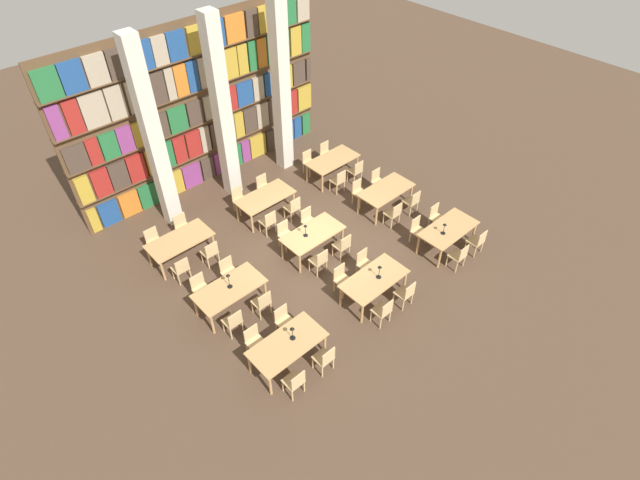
% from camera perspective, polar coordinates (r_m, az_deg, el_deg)
% --- Properties ---
extents(ground_plane, '(40.00, 40.00, 0.00)m').
position_cam_1_polar(ground_plane, '(15.06, -0.63, -1.44)').
color(ground_plane, '#4C3828').
extents(bookshelf_bank, '(9.28, 0.35, 5.50)m').
position_cam_1_polar(bookshelf_bank, '(17.14, -13.25, 14.53)').
color(bookshelf_bank, brown).
rests_on(bookshelf_bank, ground_plane).
extents(pillar_left, '(0.46, 0.46, 6.00)m').
position_cam_1_polar(pillar_left, '(15.19, -18.52, 10.90)').
color(pillar_left, beige).
rests_on(pillar_left, ground_plane).
extents(pillar_center, '(0.46, 0.46, 6.00)m').
position_cam_1_polar(pillar_center, '(16.08, -11.14, 14.19)').
color(pillar_center, beige).
rests_on(pillar_center, ground_plane).
extents(pillar_right, '(0.46, 0.46, 6.00)m').
position_cam_1_polar(pillar_right, '(17.25, -4.48, 16.90)').
color(pillar_right, beige).
rests_on(pillar_right, ground_plane).
extents(reading_table_0, '(1.86, 0.95, 0.76)m').
position_cam_1_polar(reading_table_0, '(12.06, -3.76, -11.94)').
color(reading_table_0, tan).
rests_on(reading_table_0, ground_plane).
extents(chair_0, '(0.42, 0.40, 0.87)m').
position_cam_1_polar(chair_0, '(11.76, -2.88, -15.88)').
color(chair_0, tan).
rests_on(chair_0, ground_plane).
extents(chair_1, '(0.42, 0.40, 0.87)m').
position_cam_1_polar(chair_1, '(12.47, -7.48, -11.36)').
color(chair_1, tan).
rests_on(chair_1, ground_plane).
extents(chair_2, '(0.42, 0.40, 0.87)m').
position_cam_1_polar(chair_2, '(12.09, 0.56, -13.36)').
color(chair_2, tan).
rests_on(chair_2, ground_plane).
extents(chair_3, '(0.42, 0.40, 0.87)m').
position_cam_1_polar(chair_3, '(12.78, -4.13, -9.15)').
color(chair_3, tan).
rests_on(chair_3, ground_plane).
extents(desk_lamp_0, '(0.14, 0.14, 0.42)m').
position_cam_1_polar(desk_lamp_0, '(11.85, -3.19, -10.34)').
color(desk_lamp_0, black).
rests_on(desk_lamp_0, reading_table_0).
extents(reading_table_1, '(1.86, 0.95, 0.76)m').
position_cam_1_polar(reading_table_1, '(13.42, 6.21, -4.61)').
color(reading_table_1, tan).
rests_on(reading_table_1, ground_plane).
extents(chair_4, '(0.42, 0.40, 0.87)m').
position_cam_1_polar(chair_4, '(13.04, 7.22, -8.03)').
color(chair_4, tan).
rests_on(chair_4, ground_plane).
extents(chair_5, '(0.42, 0.40, 0.87)m').
position_cam_1_polar(chair_5, '(13.68, 2.52, -4.44)').
color(chair_5, tan).
rests_on(chair_5, ground_plane).
extents(chair_6, '(0.42, 0.40, 0.87)m').
position_cam_1_polar(chair_6, '(13.51, 9.76, -6.01)').
color(chair_6, tan).
rests_on(chair_6, ground_plane).
extents(chair_7, '(0.42, 0.40, 0.87)m').
position_cam_1_polar(chair_7, '(14.14, 5.09, -2.64)').
color(chair_7, tan).
rests_on(chair_7, ground_plane).
extents(desk_lamp_1, '(0.14, 0.14, 0.44)m').
position_cam_1_polar(desk_lamp_1, '(13.19, 6.82, -3.37)').
color(desk_lamp_1, black).
rests_on(desk_lamp_1, reading_table_1).
extents(reading_table_2, '(1.86, 0.95, 0.76)m').
position_cam_1_polar(reading_table_2, '(15.26, 14.44, 1.09)').
color(reading_table_2, tan).
rests_on(reading_table_2, ground_plane).
extents(chair_8, '(0.42, 0.40, 0.87)m').
position_cam_1_polar(chair_8, '(14.84, 15.59, -1.73)').
color(chair_8, tan).
rests_on(chair_8, ground_plane).
extents(chair_9, '(0.42, 0.40, 0.87)m').
position_cam_1_polar(chair_9, '(15.40, 11.10, 1.17)').
color(chair_9, tan).
rests_on(chair_9, ground_plane).
extents(chair_10, '(0.42, 0.40, 0.87)m').
position_cam_1_polar(chair_10, '(15.45, 17.53, -0.13)').
color(chair_10, tan).
rests_on(chair_10, ground_plane).
extents(chair_11, '(0.42, 0.40, 0.87)m').
position_cam_1_polar(chair_11, '(15.99, 13.14, 2.61)').
color(chair_11, tan).
rests_on(chair_11, ground_plane).
extents(desk_lamp_2, '(0.14, 0.14, 0.39)m').
position_cam_1_polar(desk_lamp_2, '(14.82, 14.04, 1.49)').
color(desk_lamp_2, black).
rests_on(desk_lamp_2, reading_table_2).
extents(reading_table_3, '(1.86, 0.95, 0.76)m').
position_cam_1_polar(reading_table_3, '(13.33, -10.30, -5.66)').
color(reading_table_3, tan).
rests_on(reading_table_3, ground_plane).
extents(chair_12, '(0.42, 0.40, 0.87)m').
position_cam_1_polar(chair_12, '(12.91, -9.89, -9.14)').
color(chair_12, tan).
rests_on(chair_12, ground_plane).
extents(chair_13, '(0.42, 0.40, 0.87)m').
position_cam_1_polar(chair_13, '(13.82, -13.50, -5.35)').
color(chair_13, tan).
rests_on(chair_13, ground_plane).
extents(chair_14, '(0.42, 0.40, 0.87)m').
position_cam_1_polar(chair_14, '(13.20, -6.60, -7.08)').
color(chair_14, tan).
rests_on(chair_14, ground_plane).
extents(chair_15, '(0.42, 0.40, 0.87)m').
position_cam_1_polar(chair_15, '(14.09, -10.36, -3.52)').
color(chair_15, tan).
rests_on(chair_15, ground_plane).
extents(desk_lamp_3, '(0.14, 0.14, 0.49)m').
position_cam_1_polar(desk_lamp_3, '(13.06, -10.43, -4.32)').
color(desk_lamp_3, black).
rests_on(desk_lamp_3, reading_table_3).
extents(reading_table_4, '(1.86, 0.95, 0.76)m').
position_cam_1_polar(reading_table_4, '(14.63, -0.85, 0.58)').
color(reading_table_4, tan).
rests_on(reading_table_4, ground_plane).
extents(chair_16, '(0.42, 0.40, 0.87)m').
position_cam_1_polar(chair_16, '(14.16, -0.07, -2.35)').
color(chair_16, tan).
rests_on(chair_16, ground_plane).
extents(chair_17, '(0.42, 0.40, 0.87)m').
position_cam_1_polar(chair_17, '(15.00, -3.98, 0.70)').
color(chair_17, tan).
rests_on(chair_17, ground_plane).
extents(chair_18, '(0.42, 0.40, 0.87)m').
position_cam_1_polar(chair_18, '(14.62, 2.62, -0.61)').
color(chair_18, tan).
rests_on(chair_18, ground_plane).
extents(chair_19, '(0.42, 0.40, 0.87)m').
position_cam_1_polar(chair_19, '(15.44, -1.32, 2.26)').
color(chair_19, tan).
rests_on(chair_19, ground_plane).
extents(desk_lamp_4, '(0.14, 0.14, 0.43)m').
position_cam_1_polar(desk_lamp_4, '(14.30, -1.68, 1.36)').
color(desk_lamp_4, black).
rests_on(desk_lamp_4, reading_table_4).
extents(reading_table_5, '(1.86, 0.95, 0.76)m').
position_cam_1_polar(reading_table_5, '(16.39, 7.55, 5.54)').
color(reading_table_5, tan).
rests_on(reading_table_5, ground_plane).
extents(chair_20, '(0.42, 0.40, 0.87)m').
position_cam_1_polar(chair_20, '(15.87, 8.41, 3.03)').
color(chair_20, tan).
rests_on(chair_20, ground_plane).
extents(chair_21, '(0.42, 0.40, 0.87)m').
position_cam_1_polar(chair_21, '(16.62, 4.48, 5.53)').
color(chair_21, tan).
rests_on(chair_21, ground_plane).
extents(chair_22, '(0.42, 0.40, 0.87)m').
position_cam_1_polar(chair_22, '(16.44, 10.49, 4.38)').
color(chair_22, tan).
rests_on(chair_22, ground_plane).
extents(chair_23, '(0.42, 0.40, 0.87)m').
position_cam_1_polar(chair_23, '(17.18, 6.61, 6.75)').
color(chair_23, tan).
rests_on(chair_23, ground_plane).
extents(reading_table_6, '(1.86, 0.95, 0.76)m').
position_cam_1_polar(reading_table_6, '(14.97, -15.73, -0.19)').
color(reading_table_6, tan).
rests_on(reading_table_6, ground_plane).
extents(chair_24, '(0.42, 0.40, 0.87)m').
position_cam_1_polar(chair_24, '(14.47, -15.59, -3.14)').
color(chair_24, tan).
rests_on(chair_24, ground_plane).
extents(chair_25, '(0.42, 0.40, 0.87)m').
position_cam_1_polar(chair_25, '(15.53, -18.42, -0.11)').
color(chair_25, tan).
rests_on(chair_25, ground_plane).
extents(chair_26, '(0.42, 0.40, 0.87)m').
position_cam_1_polar(chair_26, '(14.74, -12.43, -1.36)').
color(chair_26, tan).
rests_on(chair_26, ground_plane).
extents(chair_27, '(0.42, 0.40, 0.87)m').
position_cam_1_polar(chair_27, '(15.79, -15.42, 1.50)').
color(chair_27, tan).
rests_on(chair_27, ground_plane).
extents(reading_table_7, '(1.86, 0.95, 0.76)m').
position_cam_1_polar(reading_table_7, '(16.05, -6.28, 4.76)').
color(reading_table_7, tan).
rests_on(reading_table_7, ground_plane).
extents(chair_28, '(0.42, 0.40, 0.87)m').
position_cam_1_polar(chair_28, '(15.48, -5.92, 2.14)').
color(chair_28, tan).
rests_on(chair_28, ground_plane).
extents(chair_29, '(0.42, 0.40, 0.87)m').
position_cam_1_polar(chair_29, '(16.48, -9.18, 4.66)').
color(chair_29, tan).
rests_on(chair_29, ground_plane).
extents(chair_30, '(0.42, 0.40, 0.87)m').
position_cam_1_polar(chair_30, '(15.94, -3.10, 3.72)').
color(chair_30, tan).
rests_on(chair_30, ground_plane).
extents(chair_31, '(0.42, 0.40, 0.87)m').
position_cam_1_polar(chair_31, '(16.91, -6.43, 6.10)').
color(chair_31, tan).
rests_on(chair_31, ground_plane).
extents(reading_table_8, '(1.86, 0.95, 0.76)m').
position_cam_1_polar(reading_table_8, '(17.67, 1.44, 9.00)').
color(reading_table_8, tan).
rests_on(reading_table_8, ground_plane).
extents(chair_32, '(0.42, 0.40, 0.87)m').
position_cam_1_polar(chair_32, '(17.09, 2.14, 6.83)').
color(chair_32, tan).
rests_on(chair_32, ground_plane).
extents(chair_33, '(0.42, 0.40, 0.87)m').
position_cam_1_polar(chair_33, '(18.01, -1.26, 8.94)').
color(chair_33, tan).
rests_on(chair_33, ground_plane).
extents(chair_34, '(0.42, 0.40, 0.87)m').
position_cam_1_polar(chair_34, '(17.59, 4.14, 7.91)').
color(chair_34, tan).
rests_on(chair_34, ground_plane).
extents(chair_35, '(0.42, 0.40, 0.87)m').
position_cam_1_polar(chair_35, '(18.48, 0.74, 9.92)').
color(chair_35, tan).
rests_on(chair_35, ground_plane).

